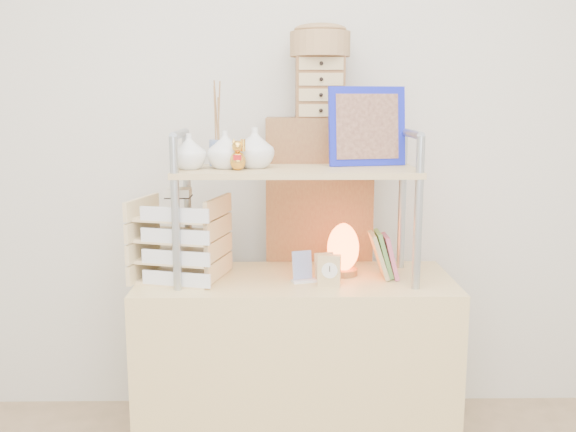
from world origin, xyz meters
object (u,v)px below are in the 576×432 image
cabinet (318,271)px  letter_tray (180,243)px  desk (296,369)px  salt_lamp (343,249)px

cabinet → letter_tray: bearing=-144.3°
cabinet → letter_tray: (-0.55, -0.38, 0.21)m
desk → cabinet: size_ratio=0.89×
cabinet → desk: bearing=-105.4°
desk → salt_lamp: (0.18, 0.04, 0.48)m
salt_lamp → desk: bearing=-167.9°
salt_lamp → letter_tray: bearing=-175.4°
desk → salt_lamp: salt_lamp is taller
desk → letter_tray: letter_tray is taller
cabinet → letter_tray: cabinet is taller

